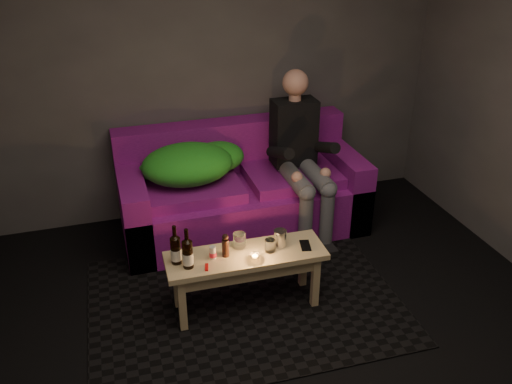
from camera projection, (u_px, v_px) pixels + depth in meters
floor at (307, 373)px, 3.28m from camera, size 4.50×4.50×0.00m
room at (288, 88)px, 2.93m from camera, size 4.50×4.50×4.50m
rug at (244, 301)px, 3.89m from camera, size 2.21×1.64×0.01m
sofa at (241, 193)px, 4.71m from camera, size 2.05×0.92×0.88m
green_blanket at (192, 163)px, 4.43m from camera, size 0.90×0.61×0.31m
person at (300, 153)px, 4.51m from camera, size 0.37×0.85×1.37m
coffee_table at (246, 263)px, 3.68m from camera, size 1.10×0.37×0.44m
beer_bottle_a at (176, 249)px, 3.50m from camera, size 0.07×0.07×0.28m
beer_bottle_b at (188, 253)px, 3.46m from camera, size 0.07×0.07×0.28m
salt_shaker at (213, 253)px, 3.57m from camera, size 0.05×0.05×0.09m
pepper_mill at (226, 248)px, 3.59m from camera, size 0.06×0.06×0.13m
tumbler_back at (239, 240)px, 3.69m from camera, size 0.10×0.10×0.10m
tealight at (255, 257)px, 3.56m from camera, size 0.06×0.06×0.05m
tumbler_front at (270, 246)px, 3.65m from camera, size 0.08×0.08×0.09m
steel_cup at (280, 238)px, 3.70m from camera, size 0.10×0.10×0.12m
smartphone at (305, 245)px, 3.73m from camera, size 0.09×0.15×0.01m
red_lighter at (207, 267)px, 3.49m from camera, size 0.04×0.08×0.01m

